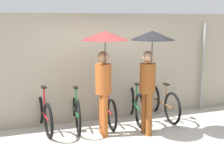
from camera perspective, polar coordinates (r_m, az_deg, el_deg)
ground_plane at (r=5.83m, az=4.02°, el=-11.97°), size 30.00×30.00×0.00m
back_wall at (r=7.24m, az=-2.05°, el=2.99°), size 10.80×0.12×2.47m
parked_bicycle_0 at (r=6.81m, az=-12.44°, el=-5.23°), size 0.44×1.70×1.03m
parked_bicycle_1 at (r=6.95m, az=-6.73°, el=-4.63°), size 0.44×1.82×0.97m
parked_bicycle_2 at (r=7.10m, az=-1.12°, el=-4.34°), size 0.44×1.68×1.04m
parked_bicycle_3 at (r=7.32m, az=4.15°, el=-3.66°), size 0.50×1.71×1.10m
parked_bicycle_4 at (r=7.60m, az=9.09°, el=-3.28°), size 0.44×1.77×0.99m
pedestrian_leading at (r=6.03m, az=-1.40°, el=5.00°), size 0.93×0.93×2.13m
pedestrian_center at (r=6.15m, az=6.99°, el=4.68°), size 0.86×0.86×2.13m
awning_pole at (r=8.33m, az=16.29°, el=2.93°), size 0.07×0.07×2.25m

